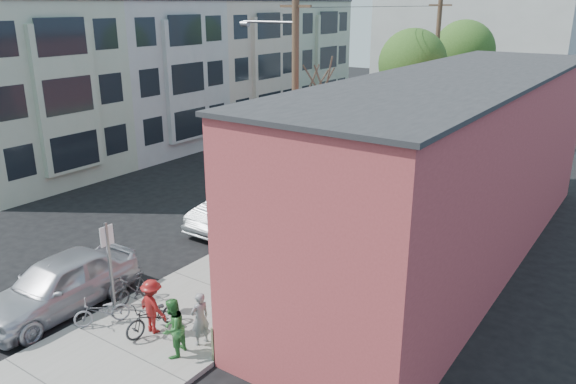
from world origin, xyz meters
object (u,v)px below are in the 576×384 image
Objects in this scene: sign_post at (109,259)px; car_2 at (310,175)px; parking_meter_far at (332,178)px; car_0 at (59,284)px; patio_chair_a at (295,277)px; parked_bike_a at (134,288)px; parked_bike_b at (102,311)px; tree_leafy_far at (464,51)px; bus at (385,105)px; tree_bare at (315,157)px; car_1 at (238,206)px; tree_leafy_mid at (413,63)px; utility_pole_near at (294,94)px; patron_green at (173,328)px; car_3 at (358,148)px; parking_meter_near at (241,221)px; cyclist at (153,306)px; patron_grey at (200,318)px; patio_chair_b at (246,310)px.

sign_post reaches higher than car_2.
car_0 is (-1.45, -13.69, -0.13)m from parking_meter_far.
parked_bike_a reaches higher than patio_chair_a.
car_2 is at bearing 130.99° from parked_bike_b.
tree_leafy_far is 0.69× the size of bus.
tree_leafy_far reaches higher than tree_bare.
car_1 is 22.39m from bus.
car_0 is (-2.00, -21.15, -4.88)m from tree_leafy_mid.
car_2 is (-5.25, 9.13, 0.17)m from patio_chair_a.
utility_pole_near reaches higher than parked_bike_a.
patron_green is 20.64m from car_3.
tree_leafy_far is (0.00, 8.55, 0.08)m from tree_leafy_mid.
parking_meter_near is 6.54m from cyclist.
car_2 is at bearing 112.62° from utility_pole_near.
tree_leafy_far is 7.26m from bus.
patron_green is (-0.20, -0.80, 0.05)m from patron_grey.
patron_green is (3.22, -6.72, -0.03)m from parking_meter_near.
sign_post is at bearing -88.77° from parked_bike_a.
utility_pole_near reaches higher than patron_grey.
patron_grey is at bearing -67.41° from car_2.
utility_pole_near is at bearing -112.65° from tree_bare.
sign_post is 2.05m from cyclist.
tree_bare reaches higher than cyclist.
bus is (-5.42, 20.26, -3.86)m from utility_pole_near.
utility_pole_near reaches higher than car_3.
parking_meter_near is 0.25× the size of car_1.
car_3 is at bearing 89.50° from car_0.
car_0 is (-3.39, -0.63, -0.08)m from cyclist.
parking_meter_far is 5.46m from car_1.
sign_post is at bearing 23.57° from car_0.
parked_bike_b is at bearing -80.86° from bus.
car_0 is at bearing -101.91° from parking_meter_near.
utility_pole_near is at bearing -177.33° from patron_green.
patron_green is at bearing 35.35° from parked_bike_b.
car_3 is (-0.59, 6.09, 0.06)m from car_2.
patron_green is 0.27× the size of car_3.
bus reaches higher than parking_meter_near.
car_1 is (-1.45, -5.27, -0.17)m from parking_meter_far.
car_1 is (-4.67, 8.27, -0.14)m from patron_green.
patio_chair_b is at bearing 178.65° from patron_grey.
car_2 is (-1.45, 0.34, -0.22)m from parking_meter_far.
parking_meter_near reaches higher than parked_bike_a.
car_0 is at bearing -88.21° from car_3.
patron_green is (3.22, -13.53, -0.03)m from parking_meter_far.
sign_post is at bearing -78.63° from car_1.
tree_bare reaches higher than bus.
car_1 reaches higher than parked_bike_b.
tree_leafy_far is at bearing 123.06° from parked_bike_b.
cyclist reaches higher than car_3.
car_0 is (-4.67, -0.15, -0.10)m from patron_green.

